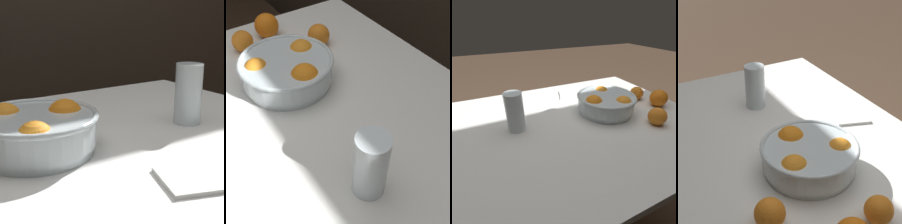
# 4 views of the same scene
# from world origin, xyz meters

# --- Properties ---
(ground_plane) EXTENTS (12.00, 12.00, 0.00)m
(ground_plane) POSITION_xyz_m (0.00, 0.00, 0.00)
(ground_plane) COLOR #4C3828
(dining_table) EXTENTS (1.12, 0.85, 0.74)m
(dining_table) POSITION_xyz_m (0.00, 0.00, 0.65)
(dining_table) COLOR white
(dining_table) RESTS_ON ground_plane
(fruit_bowl) EXTENTS (0.27, 0.27, 0.10)m
(fruit_bowl) POSITION_xyz_m (-0.16, -0.01, 0.79)
(fruit_bowl) COLOR silver
(fruit_bowl) RESTS_ON dining_table
(juice_glass) EXTENTS (0.07, 0.07, 0.16)m
(juice_glass) POSITION_xyz_m (0.24, -0.04, 0.81)
(juice_glass) COLOR #F4A314
(juice_glass) RESTS_ON dining_table
(orange_loose_near_bowl) EXTENTS (0.07, 0.07, 0.07)m
(orange_loose_near_bowl) POSITION_xyz_m (-0.29, 0.17, 0.77)
(orange_loose_near_bowl) COLOR orange
(orange_loose_near_bowl) RESTS_ON dining_table
(orange_loose_front) EXTENTS (0.07, 0.07, 0.07)m
(orange_loose_front) POSITION_xyz_m (-0.40, -0.06, 0.77)
(orange_loose_front) COLOR orange
(orange_loose_front) RESTS_ON dining_table
(orange_loose_aside) EXTENTS (0.08, 0.08, 0.08)m
(orange_loose_aside) POSITION_xyz_m (-0.44, 0.05, 0.78)
(orange_loose_aside) COLOR orange
(orange_loose_aside) RESTS_ON dining_table
(napkin) EXTENTS (0.17, 0.15, 0.01)m
(napkin) POSITION_xyz_m (0.03, -0.30, 0.74)
(napkin) COLOR white
(napkin) RESTS_ON dining_table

